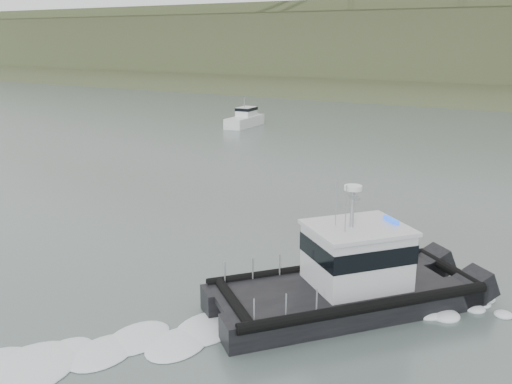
% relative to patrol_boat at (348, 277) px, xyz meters
% --- Properties ---
extents(ground, '(400.00, 400.00, 0.00)m').
position_rel_patrol_boat_xyz_m(ground, '(-7.82, -3.14, -1.26)').
color(ground, slate).
rests_on(ground, ground).
extents(patrol_boat, '(9.50, 10.45, 5.05)m').
position_rel_patrol_boat_xyz_m(patrol_boat, '(0.00, 0.00, 0.00)').
color(patrol_boat, black).
rests_on(patrol_boat, ground).
extents(motorboat, '(2.62, 6.48, 3.48)m').
position_rel_patrol_boat_xyz_m(motorboat, '(-28.44, 37.51, -0.40)').
color(motorboat, white).
rests_on(motorboat, ground).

